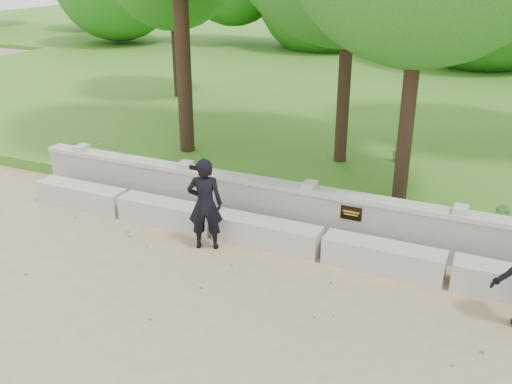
% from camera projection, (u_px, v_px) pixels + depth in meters
% --- Properties ---
extents(ground, '(80.00, 80.00, 0.00)m').
position_uv_depth(ground, '(278.00, 318.00, 7.84)').
color(ground, tan).
rests_on(ground, ground).
extents(lawn, '(40.00, 22.00, 0.25)m').
position_uv_depth(lawn, '(434.00, 98.00, 19.56)').
color(lawn, '#3E741C').
rests_on(lawn, ground).
extents(concrete_bench, '(11.90, 0.45, 0.45)m').
position_uv_depth(concrete_bench, '(322.00, 245.00, 9.35)').
color(concrete_bench, beige).
rests_on(concrete_bench, ground).
extents(parapet_wall, '(12.50, 0.35, 0.90)m').
position_uv_depth(parapet_wall, '(336.00, 215.00, 9.85)').
color(parapet_wall, '#B3B1A9').
rests_on(parapet_wall, ground).
extents(man_main, '(0.69, 0.65, 1.60)m').
position_uv_depth(man_main, '(205.00, 204.00, 9.46)').
color(man_main, black).
rests_on(man_main, ground).
extents(shrub_a, '(0.40, 0.41, 0.65)m').
position_uv_depth(shrub_a, '(96.00, 154.00, 12.60)').
color(shrub_a, '#3B7A29').
rests_on(shrub_a, lawn).
extents(shrub_b, '(0.41, 0.41, 0.58)m').
position_uv_depth(shrub_b, '(501.00, 223.00, 9.40)').
color(shrub_b, '#3B7A29').
rests_on(shrub_b, lawn).
extents(shrub_d, '(0.43, 0.42, 0.57)m').
position_uv_depth(shrub_d, '(399.00, 150.00, 12.97)').
color(shrub_d, '#3B7A29').
rests_on(shrub_d, lawn).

